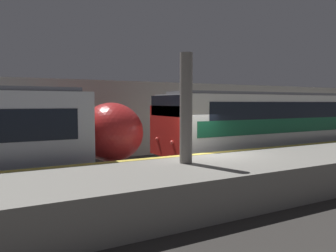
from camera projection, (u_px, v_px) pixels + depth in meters
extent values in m
plane|color=#33302D|center=(204.00, 182.00, 12.22)|extent=(120.00, 120.00, 0.00)
cube|color=gray|center=(237.00, 178.00, 10.59)|extent=(40.00, 3.64, 1.11)
cube|color=#EAD14C|center=(207.00, 153.00, 12.01)|extent=(40.00, 0.30, 0.01)
cube|color=#9E998E|center=(133.00, 119.00, 18.14)|extent=(50.00, 0.15, 4.16)
cylinder|color=slate|center=(186.00, 108.00, 10.02)|extent=(0.39, 0.39, 3.38)
ellipsoid|color=red|center=(112.00, 132.00, 12.89)|extent=(2.42, 2.79, 2.34)
sphere|color=#F2EFCC|center=(134.00, 141.00, 13.37)|extent=(0.20, 0.20, 0.20)
cube|color=black|center=(318.00, 149.00, 18.97)|extent=(18.12, 2.49, 0.56)
cube|color=silver|center=(319.00, 120.00, 18.85)|extent=(19.69, 3.03, 2.78)
cube|color=red|center=(167.00, 132.00, 14.09)|extent=(0.25, 2.97, 2.23)
cube|color=black|center=(167.00, 106.00, 14.01)|extent=(0.25, 2.67, 0.89)
sphere|color=#EA4C42|center=(172.00, 143.00, 13.45)|extent=(0.18, 0.18, 0.18)
sphere|color=#EA4C42|center=(157.00, 139.00, 14.65)|extent=(0.18, 0.18, 0.18)
cube|color=#4C4C51|center=(320.00, 95.00, 18.74)|extent=(18.91, 2.18, 0.14)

